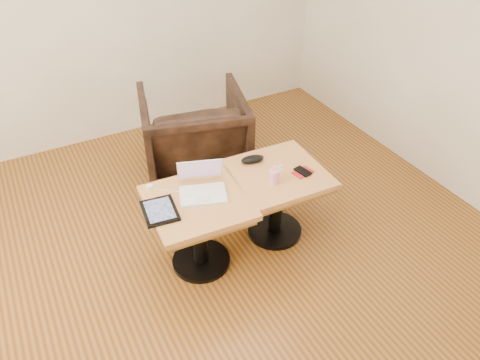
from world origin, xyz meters
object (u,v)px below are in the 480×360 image
laptop (202,186)px  striped_cup (274,176)px  side_table_right (277,188)px  armchair (194,136)px  side_table_left (198,217)px

laptop → striped_cup: bearing=2.7°
side_table_right → armchair: 0.97m
striped_cup → laptop: bearing=163.7°
side_table_left → armchair: size_ratio=0.76×
side_table_left → laptop: bearing=48.4°
side_table_left → armchair: 1.05m
side_table_right → laptop: size_ratio=1.72×
side_table_right → laptop: laptop is taller
laptop → armchair: bearing=88.9°
side_table_right → laptop: bearing=177.5°
side_table_left → side_table_right: bearing=5.0°
side_table_left → side_table_right: 0.61m
side_table_left → side_table_right: same height
side_table_right → armchair: bearing=104.9°
side_table_right → laptop: 0.57m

